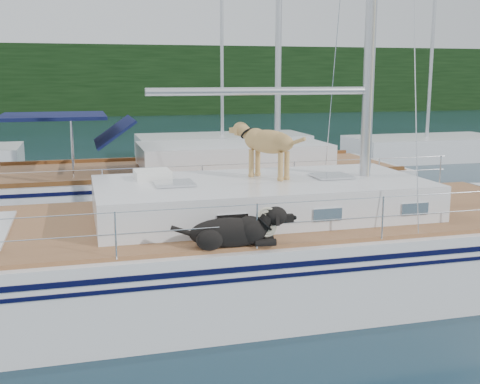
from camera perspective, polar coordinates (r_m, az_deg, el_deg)
name	(u,v)px	position (r m, az deg, el deg)	size (l,w,h in m)	color
ground	(213,293)	(9.83, -2.54, -9.56)	(120.00, 120.00, 0.00)	black
tree_line	(98,80)	(54.02, -13.27, 10.26)	(90.00, 3.00, 6.00)	black
shore_bank	(99,108)	(55.29, -13.21, 7.78)	(92.00, 1.00, 1.20)	#595147
main_sailboat	(219,252)	(9.63, -2.02, -5.75)	(12.00, 3.81, 14.01)	silver
neighbor_sailboat	(192,187)	(15.47, -4.55, 0.46)	(11.00, 3.50, 13.30)	silver
bg_boat_center	(222,146)	(25.87, -1.68, 4.35)	(7.20, 3.00, 11.65)	silver
bg_boat_east	(426,148)	(26.23, 17.23, 3.97)	(6.40, 3.00, 11.65)	silver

